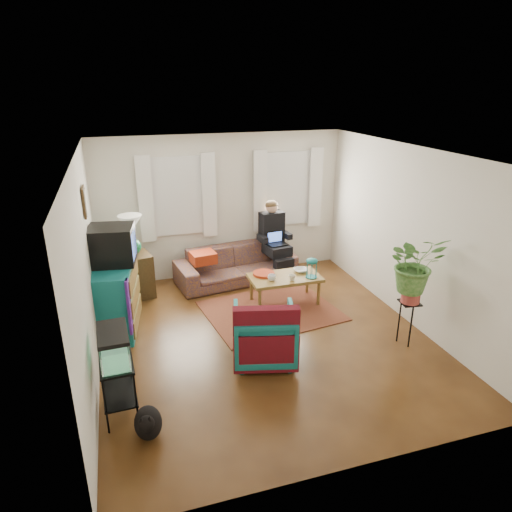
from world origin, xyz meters
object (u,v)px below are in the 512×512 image
object	(u,v)px
sofa	(236,259)
dresser	(115,298)
side_table	(136,276)
aquarium_stand	(119,387)
armchair	(264,332)
plant_stand	(407,323)
coffee_table	(285,290)

from	to	relation	value
sofa	dresser	world-z (taller)	dresser
side_table	aquarium_stand	world-z (taller)	side_table
sofa	armchair	world-z (taller)	sofa
aquarium_stand	dresser	bearing A→B (deg)	87.43
dresser	plant_stand	distance (m)	4.15
side_table	plant_stand	distance (m)	4.38
coffee_table	plant_stand	size ratio (longest dim) A/B	1.80
armchair	side_table	bearing A→B (deg)	-44.61
side_table	plant_stand	bearing A→B (deg)	-37.30
coffee_table	side_table	bearing A→B (deg)	157.52
side_table	coffee_table	world-z (taller)	side_table
coffee_table	aquarium_stand	bearing A→B (deg)	-142.28
armchair	plant_stand	distance (m)	2.02
dresser	armchair	xyz separation A→B (m)	(1.82, -1.39, -0.10)
side_table	dresser	xyz separation A→B (m)	(-0.34, -1.06, 0.13)
side_table	dresser	size ratio (longest dim) A/B	0.67
side_table	coffee_table	xyz separation A→B (m)	(2.31, -0.99, -0.14)
dresser	aquarium_stand	size ratio (longest dim) A/B	1.64
coffee_table	dresser	bearing A→B (deg)	-177.68
aquarium_stand	coffee_table	distance (m)	3.33
side_table	armchair	distance (m)	2.86
sofa	side_table	distance (m)	1.78
armchair	coffee_table	distance (m)	1.69
dresser	coffee_table	xyz separation A→B (m)	(2.65, 0.07, -0.27)
dresser	armchair	distance (m)	2.29
sofa	plant_stand	xyz separation A→B (m)	(1.71, -2.77, -0.10)
plant_stand	side_table	bearing A→B (deg)	142.70
coffee_table	plant_stand	world-z (taller)	plant_stand
aquarium_stand	plant_stand	world-z (taller)	aquarium_stand
dresser	plant_stand	size ratio (longest dim) A/B	1.76
coffee_table	armchair	bearing A→B (deg)	-118.89
sofa	side_table	size ratio (longest dim) A/B	2.87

